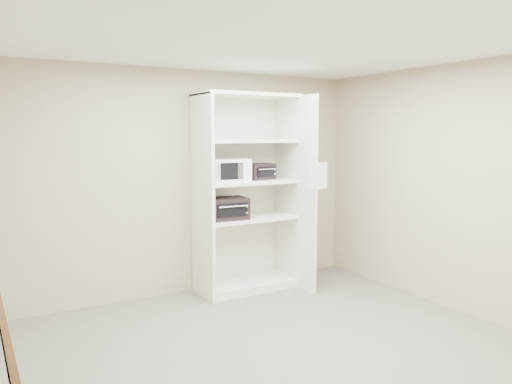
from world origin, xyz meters
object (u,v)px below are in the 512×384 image
shelving_unit (250,199)px  toaster_oven_lower (227,208)px  microwave (229,170)px  toaster_oven_upper (259,171)px

shelving_unit → toaster_oven_lower: shelving_unit is taller
microwave → toaster_oven_upper: microwave is taller
toaster_oven_upper → shelving_unit: bearing=-177.8°
shelving_unit → toaster_oven_upper: size_ratio=7.02×
shelving_unit → toaster_oven_lower: (-0.35, -0.06, -0.08)m
shelving_unit → microwave: bearing=-175.6°
shelving_unit → toaster_oven_upper: 0.37m
shelving_unit → microwave: shelving_unit is taller
microwave → toaster_oven_upper: size_ratio=1.31×
microwave → toaster_oven_lower: bearing=-140.1°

